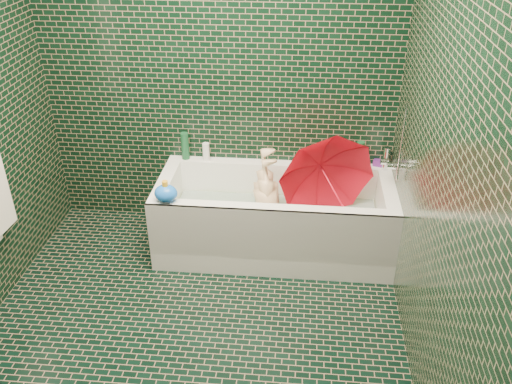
# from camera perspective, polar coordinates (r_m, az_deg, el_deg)

# --- Properties ---
(floor) EXTENTS (2.80, 2.80, 0.00)m
(floor) POSITION_cam_1_polar(r_m,az_deg,el_deg) (3.43, -7.05, -15.29)
(floor) COLOR black
(floor) RESTS_ON ground
(wall_back) EXTENTS (2.80, 0.00, 2.80)m
(wall_back) POSITION_cam_1_polar(r_m,az_deg,el_deg) (3.97, -4.05, 12.75)
(wall_back) COLOR black
(wall_back) RESTS_ON floor
(wall_right) EXTENTS (0.00, 2.80, 2.80)m
(wall_right) POSITION_cam_1_polar(r_m,az_deg,el_deg) (2.70, 19.20, 2.42)
(wall_right) COLOR black
(wall_right) RESTS_ON floor
(bathtub) EXTENTS (1.70, 0.75, 0.55)m
(bathtub) POSITION_cam_1_polar(r_m,az_deg,el_deg) (4.02, 1.96, -3.42)
(bathtub) COLOR white
(bathtub) RESTS_ON floor
(bath_mat) EXTENTS (1.35, 0.47, 0.01)m
(bath_mat) POSITION_cam_1_polar(r_m,az_deg,el_deg) (4.06, 1.96, -3.94)
(bath_mat) COLOR #4AC727
(bath_mat) RESTS_ON bathtub
(water) EXTENTS (1.48, 0.53, 0.00)m
(water) POSITION_cam_1_polar(r_m,az_deg,el_deg) (3.99, 2.00, -2.22)
(water) COLOR silver
(water) RESTS_ON bathtub
(faucet) EXTENTS (0.18, 0.19, 0.55)m
(faucet) POSITION_cam_1_polar(r_m,az_deg,el_deg) (3.79, 14.50, 3.19)
(faucet) COLOR silver
(faucet) RESTS_ON wall_right
(child) EXTENTS (0.96, 0.39, 0.27)m
(child) POSITION_cam_1_polar(r_m,az_deg,el_deg) (3.98, 1.45, -2.12)
(child) COLOR #D8B287
(child) RESTS_ON bathtub
(umbrella) EXTENTS (0.98, 0.94, 0.86)m
(umbrella) POSITION_cam_1_polar(r_m,az_deg,el_deg) (3.80, 8.00, 0.51)
(umbrella) COLOR red
(umbrella) RESTS_ON bathtub
(soap_bottle_a) EXTENTS (0.12, 0.13, 0.26)m
(soap_bottle_a) POSITION_cam_1_polar(r_m,az_deg,el_deg) (4.19, 13.16, 2.63)
(soap_bottle_a) COLOR white
(soap_bottle_a) RESTS_ON bathtub
(soap_bottle_b) EXTENTS (0.12, 0.12, 0.20)m
(soap_bottle_b) POSITION_cam_1_polar(r_m,az_deg,el_deg) (4.18, 12.75, 2.56)
(soap_bottle_b) COLOR #5C217D
(soap_bottle_b) RESTS_ON bathtub
(soap_bottle_c) EXTENTS (0.18, 0.18, 0.19)m
(soap_bottle_c) POSITION_cam_1_polar(r_m,az_deg,el_deg) (4.14, 10.93, 2.49)
(soap_bottle_c) COLOR #144928
(soap_bottle_c) RESTS_ON bathtub
(bottle_right_tall) EXTENTS (0.07, 0.07, 0.21)m
(bottle_right_tall) POSITION_cam_1_polar(r_m,az_deg,el_deg) (4.10, 10.87, 3.88)
(bottle_right_tall) COLOR #144928
(bottle_right_tall) RESTS_ON bathtub
(bottle_right_pump) EXTENTS (0.06, 0.06, 0.18)m
(bottle_right_pump) POSITION_cam_1_polar(r_m,az_deg,el_deg) (4.12, 13.54, 3.46)
(bottle_right_pump) COLOR silver
(bottle_right_pump) RESTS_ON bathtub
(bottle_left_tall) EXTENTS (0.07, 0.07, 0.21)m
(bottle_left_tall) POSITION_cam_1_polar(r_m,az_deg,el_deg) (4.19, -7.47, 4.83)
(bottle_left_tall) COLOR #144928
(bottle_left_tall) RESTS_ON bathtub
(bottle_left_short) EXTENTS (0.05, 0.05, 0.14)m
(bottle_left_short) POSITION_cam_1_polar(r_m,az_deg,el_deg) (4.17, -5.28, 4.24)
(bottle_left_short) COLOR white
(bottle_left_short) RESTS_ON bathtub
(rubber_duck) EXTENTS (0.11, 0.08, 0.08)m
(rubber_duck) POSITION_cam_1_polar(r_m,az_deg,el_deg) (4.13, 10.79, 3.07)
(rubber_duck) COLOR orange
(rubber_duck) RESTS_ON bathtub
(bath_toy) EXTENTS (0.17, 0.14, 0.15)m
(bath_toy) POSITION_cam_1_polar(r_m,az_deg,el_deg) (3.65, -9.47, -0.11)
(bath_toy) COLOR blue
(bath_toy) RESTS_ON bathtub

